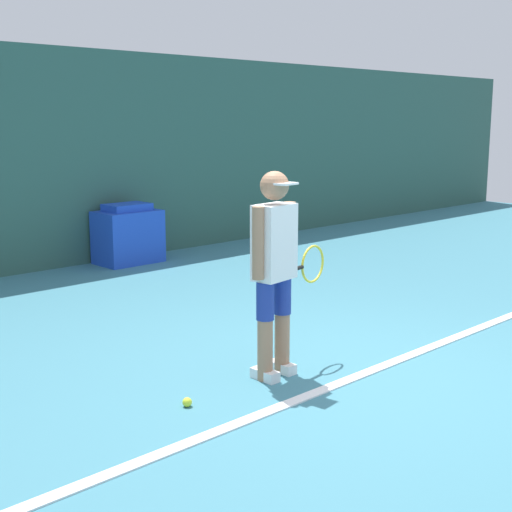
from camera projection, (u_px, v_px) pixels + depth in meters
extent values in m
plane|color=teal|center=(348.00, 374.00, 5.65)|extent=(24.00, 24.00, 0.00)
cube|color=#2D564C|center=(24.00, 161.00, 9.17)|extent=(24.00, 0.10, 2.93)
cube|color=white|center=(357.00, 376.00, 5.58)|extent=(21.60, 0.10, 0.01)
cylinder|color=#A37556|center=(265.00, 350.00, 5.49)|extent=(0.12, 0.12, 0.49)
cylinder|color=navy|center=(265.00, 301.00, 5.41)|extent=(0.14, 0.14, 0.30)
cube|color=white|center=(265.00, 375.00, 5.52)|extent=(0.10, 0.24, 0.08)
cylinder|color=#A37556|center=(282.00, 343.00, 5.65)|extent=(0.12, 0.12, 0.49)
cylinder|color=navy|center=(282.00, 295.00, 5.58)|extent=(0.14, 0.14, 0.30)
cube|color=white|center=(282.00, 367.00, 5.69)|extent=(0.10, 0.24, 0.08)
cube|color=white|center=(274.00, 242.00, 5.41)|extent=(0.36, 0.24, 0.58)
sphere|color=#A37556|center=(274.00, 186.00, 5.33)|extent=(0.22, 0.22, 0.22)
cube|color=white|center=(285.00, 184.00, 5.27)|extent=(0.19, 0.14, 0.02)
cylinder|color=#A37556|center=(258.00, 243.00, 5.26)|extent=(0.09, 0.09, 0.54)
cylinder|color=#A37556|center=(289.00, 237.00, 5.56)|extent=(0.09, 0.09, 0.54)
cylinder|color=black|center=(296.00, 269.00, 5.68)|extent=(0.18, 0.06, 0.03)
torus|color=yellow|center=(313.00, 264.00, 5.87)|extent=(0.32, 0.06, 0.32)
sphere|color=#D1E533|center=(187.00, 402.00, 5.01)|extent=(0.07, 0.07, 0.07)
cube|color=blue|center=(128.00, 237.00, 9.98)|extent=(0.87, 0.59, 0.74)
cube|color=blue|center=(127.00, 207.00, 9.90)|extent=(0.61, 0.41, 0.10)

